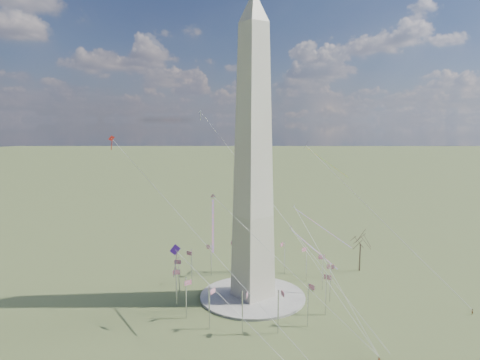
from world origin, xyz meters
TOP-DOWN VIEW (x-y plane):
  - ground at (0.00, 0.00)m, footprint 2000.00×2000.00m
  - plaza at (0.00, 0.00)m, footprint 36.00×36.00m
  - washington_monument at (0.00, 0.00)m, footprint 15.56×15.56m
  - flagpole_ring at (-0.00, -0.00)m, footprint 54.40×54.40m
  - tree_near at (50.82, -5.50)m, footprint 9.63×9.63m
  - person_east at (46.81, -51.57)m, footprint 0.76×0.58m
  - person_centre at (0.51, -50.26)m, footprint 0.89×0.40m
  - kite_delta_black at (33.31, 7.29)m, footprint 15.87×16.31m
  - kite_diamond_purple at (-31.01, -2.98)m, footprint 2.26×3.31m
  - kite_streamer_left at (20.91, -8.11)m, footprint 12.68×17.89m
  - kite_streamer_mid at (-18.15, -3.33)m, footprint 11.78×16.87m
  - kite_streamer_right at (32.21, 6.15)m, footprint 7.83×20.09m
  - kite_small_red at (-33.95, 36.12)m, footprint 1.85×1.65m
  - kite_small_white at (11.23, 50.88)m, footprint 1.41×2.09m

SIDE VIEW (x-z plane):
  - ground at x=0.00m, z-range 0.00..0.00m
  - plaza at x=0.00m, z-range 0.00..0.80m
  - person_centre at x=0.51m, z-range 0.00..1.49m
  - person_east at x=46.81m, z-range 0.00..1.88m
  - flagpole_ring at x=0.00m, z-range 0.77..13.77m
  - tree_near at x=50.82m, z-range 3.59..20.45m
  - kite_streamer_right at x=32.21m, z-range 5.25..19.53m
  - kite_diamond_purple at x=-31.01m, z-range 17.38..27.47m
  - kite_streamer_left at x=20.91m, z-range 18.17..32.43m
  - kite_streamer_mid at x=-18.15m, z-range 25.11..38.48m
  - washington_monument at x=0.00m, z-range -2.05..97.95m
  - kite_delta_black at x=33.31m, z-range 42.21..57.46m
  - kite_small_red at x=-33.95m, z-range 51.18..56.20m
  - kite_small_white at x=11.23m, z-range 61.34..65.79m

